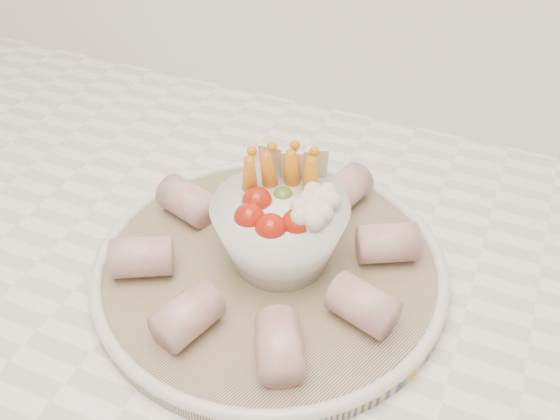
% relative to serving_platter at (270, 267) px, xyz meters
% --- Properties ---
extents(serving_platter, '(0.43, 0.43, 0.02)m').
position_rel_serving_platter_xyz_m(serving_platter, '(0.00, 0.00, 0.00)').
color(serving_platter, navy).
rests_on(serving_platter, kitchen_counter).
extents(veggie_bowl, '(0.12, 0.12, 0.11)m').
position_rel_serving_platter_xyz_m(veggie_bowl, '(0.01, 0.01, 0.04)').
color(veggie_bowl, white).
rests_on(veggie_bowl, serving_platter).
extents(cured_meat_rolls, '(0.27, 0.27, 0.04)m').
position_rel_serving_platter_xyz_m(cured_meat_rolls, '(-0.00, 0.00, 0.02)').
color(cured_meat_rolls, '#AC4E53').
rests_on(cured_meat_rolls, serving_platter).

